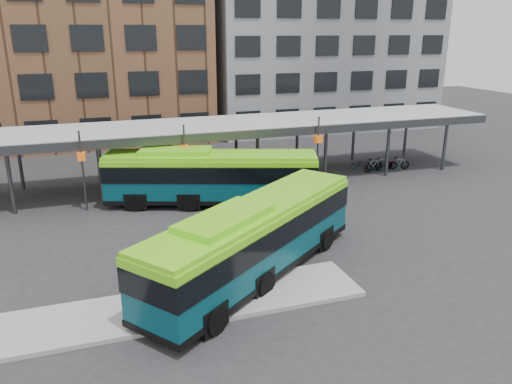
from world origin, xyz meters
The scene contains 9 objects.
ground centered at (0.00, 0.00, 0.00)m, with size 120.00×120.00×0.00m, color #28282B.
boarding_island centered at (-5.50, -3.00, 0.09)m, with size 14.00×3.00×0.18m, color gray.
canopy centered at (-0.06, 12.87, 3.91)m, with size 40.00×6.53×4.80m.
building_brick centered at (-10.00, 32.00, 11.00)m, with size 26.00×14.00×22.00m, color brown.
building_grey centered at (16.00, 32.00, 10.00)m, with size 24.00×14.00×20.00m, color slate.
bus_front centered at (-2.17, -1.41, 1.82)m, with size 11.72×9.81×3.50m.
bus_rear centered at (-1.72, 8.42, 1.81)m, with size 12.83×6.66×3.49m.
pedestrian centered at (-5.33, -4.01, 1.05)m, with size 0.55×0.71×1.71m.
bike_rack centered at (12.46, 11.95, 0.48)m, with size 4.54×1.75×1.01m.
Camera 1 is at (-8.40, -19.95, 10.22)m, focal length 35.00 mm.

